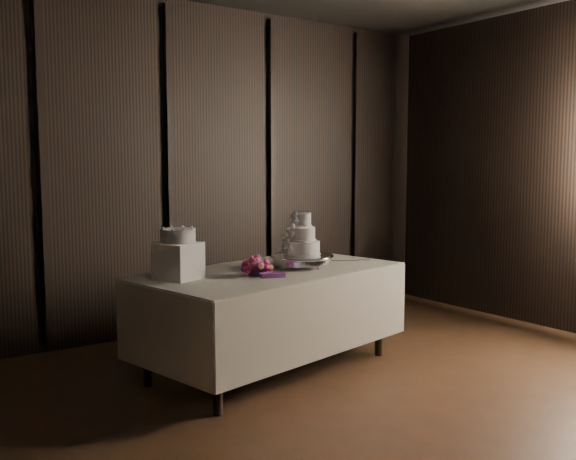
{
  "coord_description": "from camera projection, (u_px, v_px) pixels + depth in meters",
  "views": [
    {
      "loc": [
        -2.44,
        -1.87,
        1.54
      ],
      "look_at": [
        0.3,
        2.06,
        1.05
      ],
      "focal_mm": 40.0,
      "sensor_mm": 36.0,
      "label": 1
    }
  ],
  "objects": [
    {
      "name": "room",
      "position": [
        492.0,
        174.0,
        2.92
      ],
      "size": [
        6.08,
        7.08,
        3.08
      ],
      "color": "black",
      "rests_on": "ground"
    },
    {
      "name": "display_table",
      "position": [
        272.0,
        315.0,
        4.79
      ],
      "size": [
        2.16,
        1.42,
        0.76
      ],
      "rotation": [
        0.0,
        0.0,
        0.2
      ],
      "color": "silver",
      "rests_on": "ground"
    },
    {
      "name": "cake_stand",
      "position": [
        302.0,
        261.0,
        4.9
      ],
      "size": [
        0.51,
        0.51,
        0.09
      ],
      "primitive_type": "cylinder",
      "rotation": [
        0.0,
        0.0,
        0.06
      ],
      "color": "silver",
      "rests_on": "display_table"
    },
    {
      "name": "wedding_cake",
      "position": [
        301.0,
        239.0,
        4.85
      ],
      "size": [
        0.3,
        0.27,
        0.33
      ],
      "rotation": [
        0.0,
        0.0,
        -0.04
      ],
      "color": "white",
      "rests_on": "cake_stand"
    },
    {
      "name": "bouquet",
      "position": [
        257.0,
        267.0,
        4.53
      ],
      "size": [
        0.37,
        0.44,
        0.18
      ],
      "primitive_type": null,
      "rotation": [
        0.0,
        0.0,
        -0.29
      ],
      "color": "#E76086",
      "rests_on": "display_table"
    },
    {
      "name": "box_pedestal",
      "position": [
        178.0,
        261.0,
        4.38
      ],
      "size": [
        0.34,
        0.34,
        0.25
      ],
      "primitive_type": "cube",
      "rotation": [
        0.0,
        0.0,
        0.42
      ],
      "color": "white",
      "rests_on": "display_table"
    },
    {
      "name": "small_cake",
      "position": [
        178.0,
        236.0,
        4.36
      ],
      "size": [
        0.25,
        0.25,
        0.1
      ],
      "primitive_type": "cylinder",
      "rotation": [
        0.0,
        0.0,
        0.05
      ],
      "color": "white",
      "rests_on": "box_pedestal"
    },
    {
      "name": "cake_knife",
      "position": [
        342.0,
        261.0,
        5.17
      ],
      "size": [
        0.33,
        0.21,
        0.01
      ],
      "primitive_type": "cube",
      "rotation": [
        0.0,
        0.0,
        -0.54
      ],
      "color": "silver",
      "rests_on": "display_table"
    }
  ]
}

